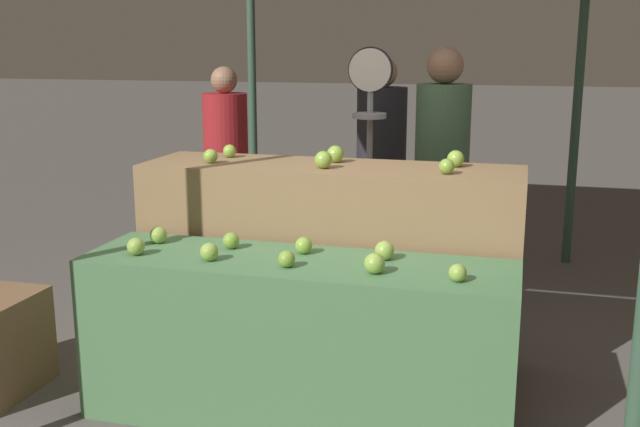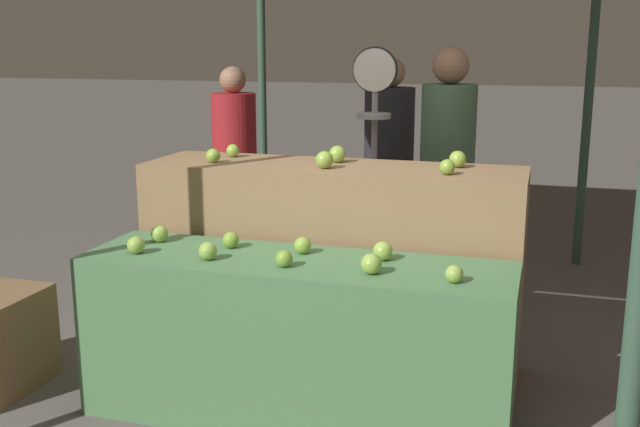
{
  "view_description": "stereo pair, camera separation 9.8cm",
  "coord_description": "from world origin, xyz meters",
  "px_view_note": "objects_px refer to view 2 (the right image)",
  "views": [
    {
      "loc": [
        0.95,
        -3.06,
        1.7
      ],
      "look_at": [
        0.03,
        0.3,
        0.91
      ],
      "focal_mm": 42.0,
      "sensor_mm": 36.0,
      "label": 1
    },
    {
      "loc": [
        1.04,
        -3.03,
        1.7
      ],
      "look_at": [
        0.03,
        0.3,
        0.91
      ],
      "focal_mm": 42.0,
      "sensor_mm": 36.0,
      "label": 2
    }
  ],
  "objects_px": {
    "person_vendor_at_scale": "(447,164)",
    "person_customer_right": "(235,152)",
    "produce_scale": "(374,128)",
    "person_customer_left": "(389,154)"
  },
  "relations": [
    {
      "from": "person_vendor_at_scale",
      "to": "person_customer_right",
      "type": "xyz_separation_m",
      "value": [
        -1.74,
        0.76,
        -0.1
      ]
    },
    {
      "from": "produce_scale",
      "to": "person_vendor_at_scale",
      "type": "bearing_deg",
      "value": 31.82
    },
    {
      "from": "produce_scale",
      "to": "person_customer_left",
      "type": "distance_m",
      "value": 1.03
    },
    {
      "from": "produce_scale",
      "to": "person_customer_left",
      "type": "relative_size",
      "value": 1.05
    },
    {
      "from": "person_vendor_at_scale",
      "to": "person_customer_left",
      "type": "distance_m",
      "value": 0.9
    },
    {
      "from": "person_vendor_at_scale",
      "to": "person_customer_right",
      "type": "height_order",
      "value": "person_vendor_at_scale"
    },
    {
      "from": "produce_scale",
      "to": "person_vendor_at_scale",
      "type": "distance_m",
      "value": 0.53
    },
    {
      "from": "produce_scale",
      "to": "person_customer_left",
      "type": "xyz_separation_m",
      "value": [
        -0.11,
        0.99,
        -0.29
      ]
    },
    {
      "from": "person_customer_left",
      "to": "person_customer_right",
      "type": "xyz_separation_m",
      "value": [
        -1.23,
        0.03,
        -0.04
      ]
    },
    {
      "from": "produce_scale",
      "to": "person_vendor_at_scale",
      "type": "height_order",
      "value": "same"
    }
  ]
}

